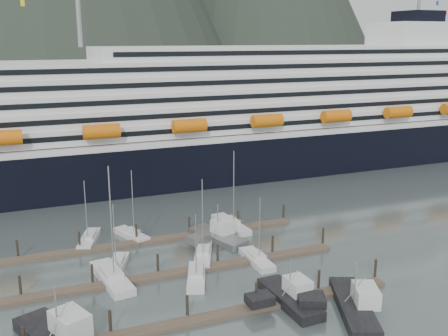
{
  "coord_description": "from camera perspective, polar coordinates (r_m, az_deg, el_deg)",
  "views": [
    {
      "loc": [
        -25.14,
        -62.0,
        32.19
      ],
      "look_at": [
        9.36,
        22.0,
        9.58
      ],
      "focal_mm": 42.0,
      "sensor_mm": 36.0,
      "label": 1
    }
  ],
  "objects": [
    {
      "name": "dock_near",
      "position": [
        64.31,
        -1.0,
        -15.75
      ],
      "size": [
        48.18,
        2.28,
        3.2
      ],
      "color": "#47392E",
      "rests_on": "ground"
    },
    {
      "name": "sailboat_h",
      "position": [
        78.55,
        3.58,
        -9.93
      ],
      "size": [
        2.61,
        8.36,
        10.61
      ],
      "rotation": [
        0.0,
        0.0,
        1.55
      ],
      "color": "silver",
      "rests_on": "ground"
    },
    {
      "name": "dock_mid",
      "position": [
        75.22,
        -4.68,
        -11.15
      ],
      "size": [
        48.18,
        2.28,
        3.2
      ],
      "color": "#47392E",
      "rests_on": "ground"
    },
    {
      "name": "sailboat_b",
      "position": [
        74.28,
        -12.11,
        -11.64
      ],
      "size": [
        4.37,
        11.6,
        16.93
      ],
      "rotation": [
        0.0,
        0.0,
        1.7
      ],
      "color": "silver",
      "rests_on": "ground"
    },
    {
      "name": "cruise_ship",
      "position": [
        130.87,
        2.9,
        5.1
      ],
      "size": [
        210.0,
        30.4,
        50.3
      ],
      "color": "black",
      "rests_on": "ground"
    },
    {
      "name": "sailboat_e",
      "position": [
        88.51,
        -14.48,
        -7.55
      ],
      "size": [
        5.0,
        8.93,
        10.88
      ],
      "rotation": [
        0.0,
        0.0,
        1.23
      ],
      "color": "silver",
      "rests_on": "ground"
    },
    {
      "name": "sailboat_g",
      "position": [
        92.1,
        0.74,
        -6.2
      ],
      "size": [
        3.46,
        10.72,
        14.28
      ],
      "rotation": [
        0.0,
        0.0,
        1.65
      ],
      "color": "silver",
      "rests_on": "ground"
    },
    {
      "name": "sailboat_f",
      "position": [
        88.91,
        -10.03,
        -7.2
      ],
      "size": [
        4.85,
        8.27,
        12.0
      ],
      "rotation": [
        0.0,
        0.0,
        1.92
      ],
      "color": "silver",
      "rests_on": "ground"
    },
    {
      "name": "trawler_e",
      "position": [
        85.66,
        -0.75,
        -7.45
      ],
      "size": [
        9.34,
        11.33,
        7.0
      ],
      "rotation": [
        0.0,
        0.0,
        1.92
      ],
      "color": "gray",
      "rests_on": "ground"
    },
    {
      "name": "ground",
      "position": [
        74.25,
        -0.24,
        -11.71
      ],
      "size": [
        1600.0,
        1600.0,
        0.0
      ],
      "primitive_type": "plane",
      "color": "#4A5756",
      "rests_on": "ground"
    },
    {
      "name": "trawler_d",
      "position": [
        67.49,
        7.06,
        -13.8
      ],
      "size": [
        8.29,
        11.21,
        6.58
      ],
      "rotation": [
        0.0,
        0.0,
        1.61
      ],
      "color": "black",
      "rests_on": "ground"
    },
    {
      "name": "trawler_c",
      "position": [
        67.06,
        13.8,
        -14.28
      ],
      "size": [
        11.11,
        13.85,
        6.92
      ],
      "rotation": [
        0.0,
        0.0,
        1.17
      ],
      "color": "black",
      "rests_on": "ground"
    },
    {
      "name": "sailboat_a",
      "position": [
        78.15,
        -11.55,
        -10.34
      ],
      "size": [
        4.94,
        7.96,
        10.22
      ],
      "rotation": [
        0.0,
        0.0,
        1.19
      ],
      "color": "silver",
      "rests_on": "ground"
    },
    {
      "name": "sailboat_d",
      "position": [
        80.18,
        -2.27,
        -9.39
      ],
      "size": [
        6.11,
        10.19,
        12.86
      ],
      "rotation": [
        0.0,
        0.0,
        1.17
      ],
      "color": "silver",
      "rests_on": "ground"
    },
    {
      "name": "dock_far",
      "position": [
        86.71,
        -7.33,
        -7.72
      ],
      "size": [
        48.18,
        2.28,
        3.2
      ],
      "color": "#47392E",
      "rests_on": "ground"
    },
    {
      "name": "sailboat_c",
      "position": [
        73.21,
        -3.01,
        -11.79
      ],
      "size": [
        5.28,
        8.82,
        10.07
      ],
      "rotation": [
        0.0,
        0.0,
        1.2
      ],
      "color": "silver",
      "rests_on": "ground"
    }
  ]
}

